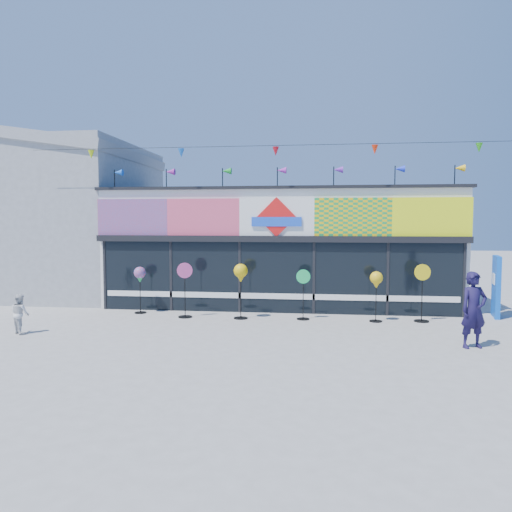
% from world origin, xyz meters
% --- Properties ---
extents(ground, '(80.00, 80.00, 0.00)m').
position_xyz_m(ground, '(0.00, 0.00, 0.00)').
color(ground, gray).
rests_on(ground, ground).
extents(kite_shop, '(16.00, 5.70, 5.31)m').
position_xyz_m(kite_shop, '(0.00, 5.94, 2.05)').
color(kite_shop, white).
rests_on(kite_shop, ground).
extents(neighbour_building, '(8.18, 7.20, 6.87)m').
position_xyz_m(neighbour_building, '(-10.00, 7.00, 3.20)').
color(neighbour_building, '#A2A4A7').
rests_on(neighbour_building, ground).
extents(blue_sign, '(0.32, 0.96, 1.90)m').
position_xyz_m(blue_sign, '(6.80, 3.56, 0.96)').
color(blue_sign, blue).
rests_on(blue_sign, ground).
extents(spinner_0, '(0.38, 0.38, 1.51)m').
position_xyz_m(spinner_0, '(-4.36, 2.82, 1.20)').
color(spinner_0, black).
rests_on(spinner_0, ground).
extents(spinner_1, '(0.46, 0.43, 1.69)m').
position_xyz_m(spinner_1, '(-2.73, 2.31, 0.90)').
color(spinner_1, black).
rests_on(spinner_1, ground).
extents(spinner_2, '(0.43, 0.43, 1.68)m').
position_xyz_m(spinner_2, '(-1.00, 2.33, 1.34)').
color(spinner_2, black).
rests_on(spinner_2, ground).
extents(spinner_3, '(0.43, 0.39, 1.52)m').
position_xyz_m(spinner_3, '(0.89, 2.44, 0.80)').
color(spinner_3, black).
rests_on(spinner_3, ground).
extents(spinner_4, '(0.38, 0.38, 1.49)m').
position_xyz_m(spinner_4, '(3.04, 2.37, 1.20)').
color(spinner_4, black).
rests_on(spinner_4, ground).
extents(spinner_5, '(0.48, 0.43, 1.71)m').
position_xyz_m(spinner_5, '(4.38, 2.53, 0.90)').
color(spinner_5, black).
rests_on(spinner_5, ground).
extents(adult_man, '(0.76, 0.62, 1.79)m').
position_xyz_m(adult_man, '(4.96, -0.47, 0.90)').
color(adult_man, '#181238').
rests_on(adult_man, ground).
extents(child, '(0.59, 0.53, 1.06)m').
position_xyz_m(child, '(-6.47, -0.39, 0.53)').
color(child, silver).
rests_on(child, ground).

